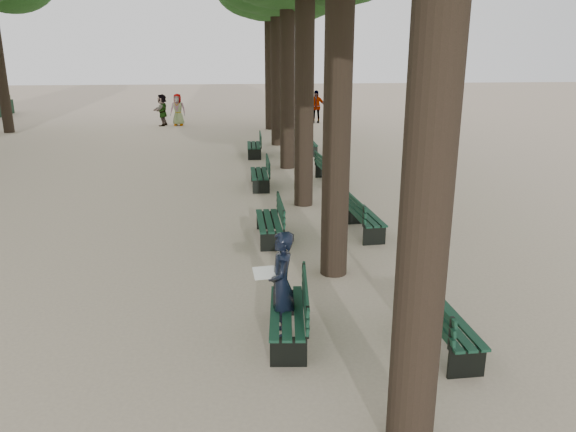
{
  "coord_description": "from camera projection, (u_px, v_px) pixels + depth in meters",
  "views": [
    {
      "loc": [
        -0.34,
        -7.15,
        4.31
      ],
      "look_at": [
        0.6,
        3.0,
        1.2
      ],
      "focal_mm": 35.0,
      "sensor_mm": 36.0,
      "label": 1
    }
  ],
  "objects": [
    {
      "name": "pedestrian_c",
      "position": [
        316.0,
        107.0,
        32.26
      ],
      "size": [
        1.14,
        0.64,
        1.85
      ],
      "primitive_type": "imported",
      "rotation": [
        0.0,
        0.0,
        6.02
      ],
      "color": "#262628",
      "rests_on": "ground"
    },
    {
      "name": "bench_right_2",
      "position": [
        329.0,
        174.0,
        18.28
      ],
      "size": [
        0.73,
        1.84,
        0.92
      ],
      "color": "black",
      "rests_on": "ground"
    },
    {
      "name": "pedestrian_d",
      "position": [
        178.0,
        110.0,
        31.23
      ],
      "size": [
        0.9,
        0.49,
        1.75
      ],
      "primitive_type": "imported",
      "rotation": [
        0.0,
        0.0,
        6.12
      ],
      "color": "#262628",
      "rests_on": "ground"
    },
    {
      "name": "bench_left_0",
      "position": [
        288.0,
        322.0,
        8.52
      ],
      "size": [
        0.72,
        1.84,
        0.92
      ],
      "color": "black",
      "rests_on": "ground"
    },
    {
      "name": "bench_left_1",
      "position": [
        269.0,
        228.0,
        12.92
      ],
      "size": [
        0.59,
        1.81,
        0.92
      ],
      "color": "black",
      "rests_on": "ground"
    },
    {
      "name": "ground",
      "position": [
        266.0,
        357.0,
        8.09
      ],
      "size": [
        120.0,
        120.0,
        0.0
      ],
      "primitive_type": "plane",
      "color": "#B9A68C",
      "rests_on": "ground"
    },
    {
      "name": "bench_right_1",
      "position": [
        364.0,
        223.0,
        13.3
      ],
      "size": [
        0.7,
        1.84,
        0.92
      ],
      "color": "black",
      "rests_on": "ground"
    },
    {
      "name": "bench_right_3",
      "position": [
        308.0,
        147.0,
        23.26
      ],
      "size": [
        0.6,
        1.81,
        0.92
      ],
      "color": "black",
      "rests_on": "ground"
    },
    {
      "name": "bench_left_3",
      "position": [
        254.0,
        149.0,
        22.67
      ],
      "size": [
        0.6,
        1.81,
        0.92
      ],
      "color": "black",
      "rests_on": "ground"
    },
    {
      "name": "bench_right_0",
      "position": [
        444.0,
        331.0,
        8.26
      ],
      "size": [
        0.65,
        1.82,
        0.92
      ],
      "color": "black",
      "rests_on": "ground"
    },
    {
      "name": "bench_left_2",
      "position": [
        260.0,
        179.0,
        17.69
      ],
      "size": [
        0.57,
        1.8,
        0.92
      ],
      "color": "black",
      "rests_on": "ground"
    },
    {
      "name": "man_with_map",
      "position": [
        281.0,
        285.0,
        8.46
      ],
      "size": [
        0.63,
        0.7,
        1.68
      ],
      "color": "black",
      "rests_on": "ground"
    },
    {
      "name": "pedestrian_e",
      "position": [
        162.0,
        110.0,
        31.13
      ],
      "size": [
        0.68,
        1.65,
        1.74
      ],
      "primitive_type": "imported",
      "rotation": [
        0.0,
        0.0,
        4.5
      ],
      "color": "#262628",
      "rests_on": "ground"
    }
  ]
}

